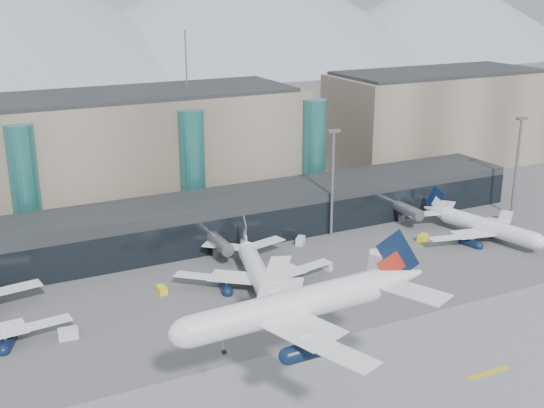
{
  "coord_description": "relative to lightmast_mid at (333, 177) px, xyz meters",
  "views": [
    {
      "loc": [
        -51.05,
        -82.3,
        57.35
      ],
      "look_at": [
        6.2,
        32.0,
        15.89
      ],
      "focal_mm": 45.0,
      "sensor_mm": 36.0,
      "label": 1
    }
  ],
  "objects": [
    {
      "name": "ground",
      "position": [
        -30.0,
        -48.0,
        -14.42
      ],
      "size": [
        900.0,
        900.0,
        0.0
      ],
      "primitive_type": "plane",
      "color": "#515154",
      "rests_on": "ground"
    },
    {
      "name": "runway_strip",
      "position": [
        -30.0,
        -63.0,
        -14.4
      ],
      "size": [
        400.0,
        40.0,
        0.04
      ],
      "primitive_type": "cube",
      "color": "slate",
      "rests_on": "ground"
    },
    {
      "name": "runway_markings",
      "position": [
        -30.0,
        -63.0,
        -14.37
      ],
      "size": [
        128.0,
        1.0,
        0.02
      ],
      "color": "gold",
      "rests_on": "ground"
    },
    {
      "name": "concourse",
      "position": [
        -30.02,
        9.73,
        -9.45
      ],
      "size": [
        170.0,
        27.0,
        10.0
      ],
      "color": "black",
      "rests_on": "ground"
    },
    {
      "name": "terminal_main",
      "position": [
        -55.0,
        42.0,
        1.03
      ],
      "size": [
        130.0,
        30.0,
        31.0
      ],
      "color": "gray",
      "rests_on": "ground"
    },
    {
      "name": "terminal_east",
      "position": [
        65.0,
        42.0,
        1.03
      ],
      "size": [
        70.0,
        30.0,
        31.0
      ],
      "color": "gray",
      "rests_on": "ground"
    },
    {
      "name": "teal_towers",
      "position": [
        -44.99,
        26.01,
        -0.41
      ],
      "size": [
        116.4,
        19.4,
        46.0
      ],
      "color": "#28716E",
      "rests_on": "ground"
    },
    {
      "name": "mountain_ridge",
      "position": [
        -14.03,
        332.0,
        31.33
      ],
      "size": [
        910.0,
        400.0,
        110.0
      ],
      "color": "gray",
      "rests_on": "ground"
    },
    {
      "name": "lightmast_mid",
      "position": [
        0.0,
        0.0,
        0.0
      ],
      "size": [
        3.0,
        1.2,
        25.6
      ],
      "color": "slate",
      "rests_on": "ground"
    },
    {
      "name": "lightmast_right",
      "position": [
        50.0,
        -8.0,
        0.0
      ],
      "size": [
        3.0,
        1.2,
        25.6
      ],
      "color": "slate",
      "rests_on": "ground"
    },
    {
      "name": "hero_jet",
      "position": [
        -39.44,
        -58.68,
        3.42
      ],
      "size": [
        37.24,
        36.81,
        12.03
      ],
      "rotation": [
        0.0,
        -0.12,
        -0.17
      ],
      "color": "white",
      "rests_on": "ground"
    },
    {
      "name": "jet_parked_mid",
      "position": [
        -27.55,
        -15.65,
        -10.25
      ],
      "size": [
        33.21,
        34.34,
        11.03
      ],
      "rotation": [
        0.0,
        0.0,
        1.32
      ],
      "color": "white",
      "rests_on": "ground"
    },
    {
      "name": "jet_parked_right",
      "position": [
        30.41,
        -15.65,
        -10.26
      ],
      "size": [
        33.25,
        34.26,
        11.01
      ],
      "rotation": [
        0.0,
        0.0,
        1.81
      ],
      "color": "white",
      "rests_on": "ground"
    },
    {
      "name": "veh_a",
      "position": [
        -65.88,
        -22.88,
        -13.5
      ],
      "size": [
        3.43,
        2.14,
        1.84
      ],
      "primitive_type": "cube",
      "rotation": [
        0.0,
        0.0,
        -0.1
      ],
      "color": "silver",
      "rests_on": "ground"
    },
    {
      "name": "veh_b",
      "position": [
        -46.24,
        -12.97,
        -13.68
      ],
      "size": [
        1.68,
        2.62,
        1.47
      ],
      "primitive_type": "cube",
      "rotation": [
        0.0,
        0.0,
        1.61
      ],
      "color": "yellow",
      "rests_on": "ground"
    },
    {
      "name": "veh_c",
      "position": [
        -15.61,
        -27.31,
        -13.46
      ],
      "size": [
        3.62,
        2.18,
        1.91
      ],
      "primitive_type": "cube",
      "rotation": [
        0.0,
        0.0,
        -0.11
      ],
      "color": "#4E4E53",
      "rests_on": "ground"
    },
    {
      "name": "veh_d",
      "position": [
        -9.45,
        -2.0,
        -13.56
      ],
      "size": [
        3.23,
        3.32,
        1.72
      ],
      "primitive_type": "cube",
      "rotation": [
        0.0,
        0.0,
        0.83
      ],
      "color": "silver",
      "rests_on": "ground"
    },
    {
      "name": "veh_e",
      "position": [
        17.07,
        -13.05,
        -13.61
      ],
      "size": [
        3.26,
        2.66,
        1.61
      ],
      "primitive_type": "cube",
      "rotation": [
        0.0,
        0.0,
        0.43
      ],
      "color": "yellow",
      "rests_on": "ground"
    },
    {
      "name": "veh_g",
      "position": [
        -11.64,
        -17.52,
        -13.8
      ],
      "size": [
        1.84,
        2.42,
        1.25
      ],
      "primitive_type": "cube",
      "rotation": [
        0.0,
        0.0,
        -1.26
      ],
      "color": "silver",
      "rests_on": "ground"
    },
    {
      "name": "veh_h",
      "position": [
        -21.67,
        -30.0,
        -13.24
      ],
      "size": [
        4.73,
        3.43,
        2.35
      ],
      "primitive_type": "cube",
      "rotation": [
        0.0,
        0.0,
        0.31
      ],
      "color": "yellow",
      "rests_on": "ground"
    }
  ]
}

